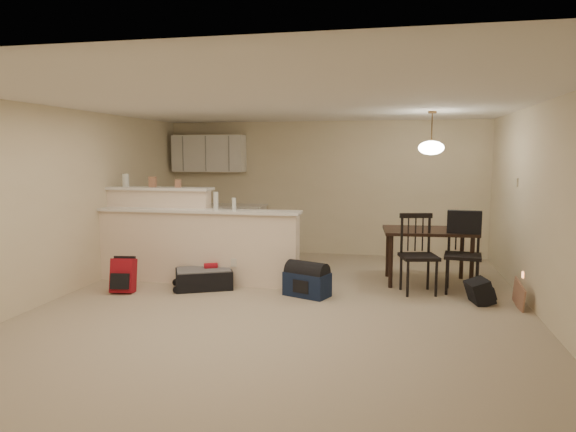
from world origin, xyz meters
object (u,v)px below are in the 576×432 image
(dining_chair_near, at_px, (419,254))
(navy_duffel, at_px, (307,284))
(dining_table, at_px, (428,236))
(dining_chair_far, at_px, (463,254))
(black_daypack, at_px, (480,292))
(suitcase, at_px, (204,279))
(pendant_lamp, at_px, (431,147))
(red_backpack, at_px, (123,276))

(dining_chair_near, bearing_deg, navy_duffel, -176.86)
(dining_table, height_order, dining_chair_near, dining_chair_near)
(dining_chair_far, xyz_separation_m, black_daypack, (0.16, -0.49, -0.40))
(dining_table, xyz_separation_m, suitcase, (-3.12, -0.94, -0.57))
(pendant_lamp, height_order, navy_duffel, pendant_lamp)
(dining_chair_near, xyz_separation_m, black_daypack, (0.75, -0.34, -0.39))
(pendant_lamp, bearing_deg, black_daypack, -57.76)
(dining_chair_far, xyz_separation_m, navy_duffel, (-2.05, -0.59, -0.39))
(dining_chair_near, height_order, suitcase, dining_chair_near)
(navy_duffel, bearing_deg, pendant_lamp, 54.39)
(red_backpack, bearing_deg, pendant_lamp, 10.61)
(navy_duffel, bearing_deg, dining_chair_far, 37.62)
(dining_chair_near, bearing_deg, pendant_lamp, 61.99)
(navy_duffel, bearing_deg, dining_chair_near, 38.37)
(dining_table, height_order, red_backpack, dining_table)
(red_backpack, bearing_deg, dining_chair_far, 3.61)
(dining_chair_far, relative_size, navy_duffel, 1.86)
(dining_chair_near, height_order, dining_chair_far, dining_chair_far)
(navy_duffel, bearing_deg, red_backpack, -150.85)
(red_backpack, height_order, black_daypack, red_backpack)
(suitcase, xyz_separation_m, red_backpack, (-1.00, -0.43, 0.10))
(suitcase, relative_size, red_backpack, 1.67)
(pendant_lamp, relative_size, navy_duffel, 1.05)
(dining_table, bearing_deg, dining_chair_near, -108.73)
(dining_table, height_order, suitcase, dining_table)
(pendant_lamp, bearing_deg, dining_chair_near, -104.46)
(dining_table, xyz_separation_m, dining_chair_far, (0.43, -0.45, -0.16))
(dining_chair_far, relative_size, suitcase, 1.40)
(dining_table, relative_size, suitcase, 1.72)
(navy_duffel, bearing_deg, dining_table, 54.39)
(dining_table, distance_m, dining_chair_near, 0.64)
(dining_chair_near, distance_m, black_daypack, 0.91)
(dining_table, bearing_deg, black_daypack, -62.03)
(dining_chair_far, bearing_deg, dining_chair_near, -158.08)
(pendant_lamp, distance_m, black_daypack, 2.15)
(dining_table, distance_m, suitcase, 3.31)
(dining_table, relative_size, dining_chair_near, 1.24)
(pendant_lamp, relative_size, dining_chair_near, 0.57)
(pendant_lamp, bearing_deg, navy_duffel, -147.28)
(dining_chair_far, distance_m, red_backpack, 4.66)
(suitcase, distance_m, navy_duffel, 1.50)
(pendant_lamp, height_order, dining_chair_far, pendant_lamp)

